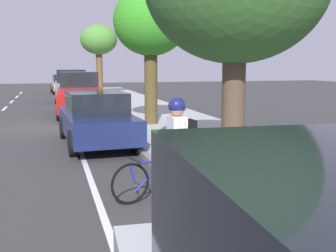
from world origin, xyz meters
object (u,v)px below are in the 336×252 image
street_tree_corner (99,41)px  fire_hydrant (114,105)px  street_tree_far_end (151,23)px  parked_suv_grey_far (71,85)px  parked_pickup_red_mid (80,96)px  bicycle_at_curb (158,178)px  parked_sedan_tan_farthest (63,84)px  cyclist_with_backpack (178,140)px  parked_sedan_dark_blue_second (96,119)px

street_tree_corner → fire_hydrant: size_ratio=6.04×
street_tree_far_end → parked_suv_grey_far: bearing=101.0°
parked_pickup_red_mid → street_tree_corner: bearing=79.3°
bicycle_at_curb → parked_sedan_tan_farthest: bearing=91.5°
parked_sedan_tan_farthest → fire_hydrant: size_ratio=5.34×
parked_sedan_tan_farthest → street_tree_far_end: 20.26m
street_tree_far_end → parked_pickup_red_mid: bearing=117.0°
parked_suv_grey_far → cyclist_with_backpack: size_ratio=2.66×
parked_suv_grey_far → fire_hydrant: size_ratio=5.62×
cyclist_with_backpack → parked_sedan_tan_farthest: bearing=92.0°
parked_sedan_dark_blue_second → street_tree_corner: size_ratio=0.88×
parked_sedan_dark_blue_second → parked_sedan_tan_farthest: size_ratio=1.00×
parked_sedan_dark_blue_second → cyclist_with_backpack: size_ratio=2.53×
parked_pickup_red_mid → street_tree_corner: 12.51m
parked_pickup_red_mid → parked_sedan_tan_farthest: size_ratio=1.20×
parked_pickup_red_mid → bicycle_at_curb: size_ratio=3.19×
parked_sedan_tan_farthest → bicycle_at_curb: 27.90m
bicycle_at_curb → fire_hydrant: fire_hydrant is taller
parked_sedan_tan_farthest → street_tree_far_end: size_ratio=0.92×
parked_sedan_dark_blue_second → parked_suv_grey_far: parked_suv_grey_far is taller
parked_suv_grey_far → street_tree_corner: size_ratio=0.93×
parked_suv_grey_far → cyclist_with_backpack: (0.72, -20.27, 0.06)m
bicycle_at_curb → parked_pickup_red_mid: bearing=92.1°
parked_sedan_dark_blue_second → street_tree_far_end: size_ratio=0.92×
bicycle_at_curb → street_tree_far_end: 8.87m
street_tree_corner → parked_sedan_tan_farthest: bearing=125.7°
parked_sedan_dark_blue_second → parked_sedan_tan_farthest: bearing=90.7°
bicycle_at_curb → cyclist_with_backpack: (0.22, -0.45, 0.72)m
parked_sedan_tan_farthest → street_tree_far_end: street_tree_far_end is taller
fire_hydrant → street_tree_far_end: bearing=-73.0°
bicycle_at_curb → fire_hydrant: (0.89, 10.99, 0.19)m
parked_sedan_dark_blue_second → parked_pickup_red_mid: parked_pickup_red_mid is taller
street_tree_corner → fire_hydrant: bearing=-93.9°
cyclist_with_backpack → fire_hydrant: bearing=86.6°
parked_sedan_dark_blue_second → bicycle_at_curb: 5.24m
street_tree_corner → fire_hydrant: street_tree_corner is taller
parked_sedan_dark_blue_second → cyclist_with_backpack: (0.71, -5.65, 0.34)m
parked_sedan_tan_farthest → street_tree_corner: (2.55, -3.55, 3.26)m
parked_sedan_dark_blue_second → street_tree_far_end: (2.29, 2.81, 2.98)m
parked_sedan_dark_blue_second → bicycle_at_curb: bearing=-84.7°
fire_hydrant → street_tree_corner: bearing=86.1°
bicycle_at_curb → street_tree_corner: size_ratio=0.33×
street_tree_corner → parked_sedan_dark_blue_second: bearing=-96.8°
cyclist_with_backpack → street_tree_far_end: street_tree_far_end is taller
parked_suv_grey_far → bicycle_at_curb: parked_suv_grey_far is taller
bicycle_at_curb → street_tree_far_end: street_tree_far_end is taller
parked_sedan_tan_farthest → street_tree_corner: bearing=-54.3°
street_tree_far_end → street_tree_corner: bearing=90.0°
parked_suv_grey_far → cyclist_with_backpack: parked_suv_grey_far is taller
parked_pickup_red_mid → cyclist_with_backpack: 12.90m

